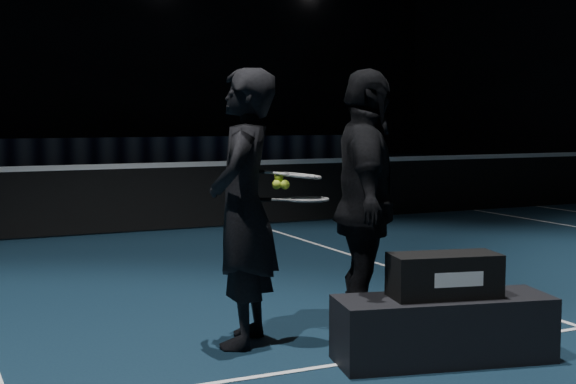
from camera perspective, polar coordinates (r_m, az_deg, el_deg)
name	(u,v)px	position (r m, az deg, el deg)	size (l,w,h in m)	color
floor	(254,225)	(11.81, -2.45, -2.34)	(36.00, 36.00, 0.00)	black
wall_back	(50,17)	(29.35, -16.56, 11.85)	(30.00, 30.00, 0.00)	black
court_lines	(254,224)	(11.81, -2.45, -2.32)	(10.98, 23.78, 0.01)	white
net_mesh	(254,194)	(11.76, -2.46, -0.17)	(12.80, 0.02, 0.86)	black
net_tape	(253,163)	(11.73, -2.47, 2.09)	(12.80, 0.03, 0.07)	white
sponsor_backdrop	(67,152)	(26.71, -15.48, 2.76)	(22.00, 0.15, 0.90)	black
player_bench	(443,329)	(5.39, 10.99, -9.52)	(1.41, 0.47, 0.42)	black
racket_bag	(444,275)	(5.31, 11.06, -5.83)	(0.71, 0.30, 0.28)	black
bag_signature	(459,280)	(5.19, 12.07, -6.11)	(0.33, 0.00, 0.09)	white
player_a	(243,208)	(5.54, -3.19, -1.14)	(0.70, 0.46, 1.92)	black
player_b	(366,208)	(5.59, 5.55, -1.11)	(1.13, 0.47, 1.92)	black
racket_lower	(308,199)	(5.54, 1.46, -0.53)	(0.68, 0.22, 0.03)	black
racket_upper	(301,176)	(5.57, 0.92, 1.17)	(0.68, 0.22, 0.03)	black
tennis_balls	(280,182)	(5.53, -0.56, 0.70)	(0.12, 0.10, 0.12)	#A7C028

